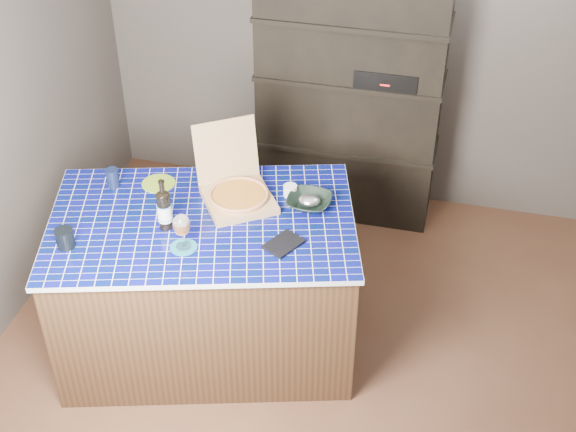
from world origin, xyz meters
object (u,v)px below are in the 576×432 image
(mead_bottle, at_px, (164,209))
(dvd_case, at_px, (284,244))
(pizza_box, at_px, (237,193))
(kitchen_island, at_px, (207,283))
(bowl, at_px, (309,202))
(wine_glass, at_px, (182,225))

(mead_bottle, relative_size, dvd_case, 1.54)
(pizza_box, bearing_deg, dvd_case, -76.95)
(kitchen_island, relative_size, dvd_case, 9.59)
(bowl, bearing_deg, mead_bottle, -152.43)
(pizza_box, bearing_deg, kitchen_island, -156.28)
(kitchen_island, height_order, mead_bottle, mead_bottle)
(wine_glass, bearing_deg, pizza_box, 71.87)
(dvd_case, bearing_deg, pizza_box, 165.69)
(wine_glass, distance_m, dvd_case, 0.52)
(dvd_case, relative_size, bowl, 0.80)
(kitchen_island, height_order, dvd_case, dvd_case)
(bowl, bearing_deg, dvd_case, -98.50)
(mead_bottle, xyz_separation_m, bowl, (0.69, 0.36, -0.09))
(pizza_box, height_order, wine_glass, pizza_box)
(kitchen_island, relative_size, pizza_box, 3.31)
(mead_bottle, distance_m, bowl, 0.78)
(dvd_case, height_order, bowl, bowl)
(mead_bottle, bearing_deg, kitchen_island, 32.41)
(kitchen_island, relative_size, bowl, 7.70)
(pizza_box, xyz_separation_m, bowl, (0.39, 0.04, -0.03))
(kitchen_island, height_order, wine_glass, wine_glass)
(pizza_box, distance_m, dvd_case, 0.46)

